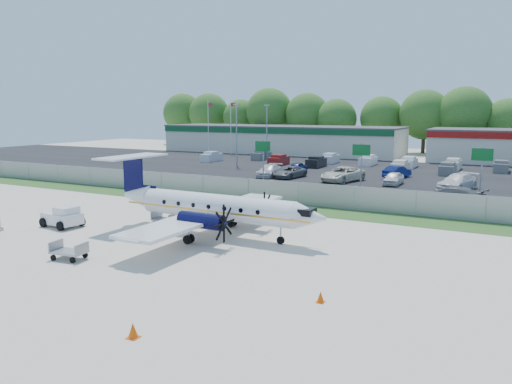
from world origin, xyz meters
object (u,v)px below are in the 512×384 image
at_px(baggage_cart_far, 69,251).
at_px(pushback_tug, 63,217).
at_px(baggage_cart_near, 165,219).
at_px(aircraft, 213,206).

bearing_deg(baggage_cart_far, pushback_tug, 140.51).
height_order(baggage_cart_near, baggage_cart_far, baggage_cart_far).
xyz_separation_m(aircraft, pushback_tug, (-10.70, -3.00, -1.21)).
bearing_deg(pushback_tug, baggage_cart_near, 30.12).
bearing_deg(aircraft, baggage_cart_far, -116.00).
height_order(aircraft, pushback_tug, aircraft).
bearing_deg(baggage_cart_near, aircraft, -7.98).
height_order(pushback_tug, baggage_cart_near, pushback_tug).
relative_size(aircraft, baggage_cart_near, 8.01).
xyz_separation_m(aircraft, baggage_cart_far, (-4.11, -8.43, -1.46)).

